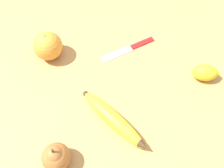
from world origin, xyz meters
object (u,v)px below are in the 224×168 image
orange (48,46)px  paring_knife (130,48)px  banana (114,119)px  pear (56,157)px  lemon (205,73)px

orange → paring_knife: (-0.14, -0.20, -0.04)m
banana → orange: size_ratio=2.70×
banana → pear: size_ratio=2.70×
banana → paring_knife: banana is taller
paring_knife → pear: bearing=124.0°
pear → paring_knife: pear is taller
banana → orange: 0.29m
lemon → paring_knife: bearing=21.5°
pear → lemon: (-0.07, -0.44, -0.01)m
pear → lemon: 0.45m
lemon → paring_knife: size_ratio=0.46×
orange → lemon: 0.45m
lemon → banana: bearing=77.7°
pear → lemon: bearing=-99.1°
orange → lemon: (-0.35, -0.28, -0.02)m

